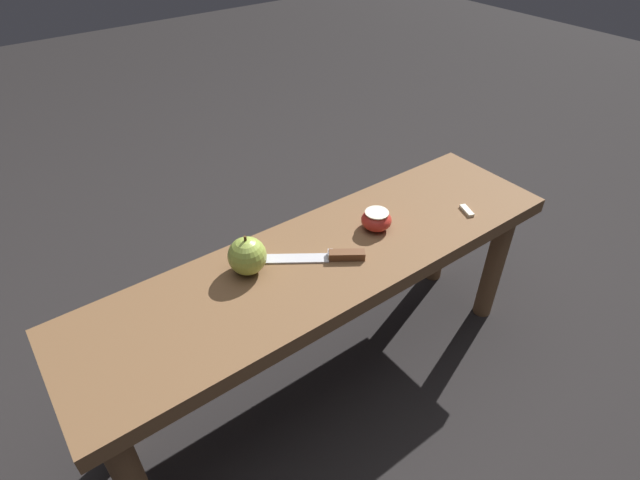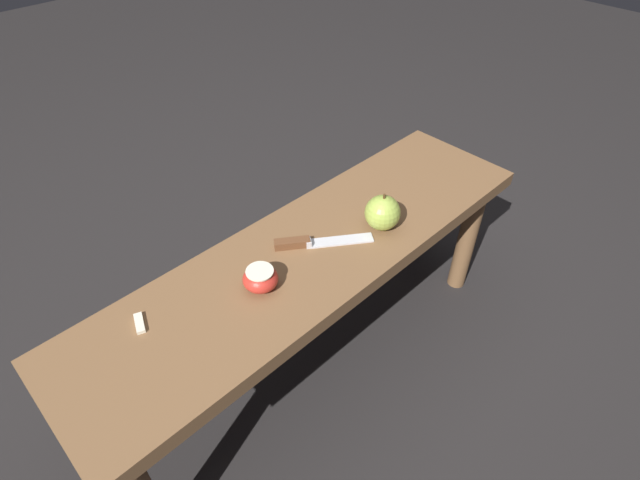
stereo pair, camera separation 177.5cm
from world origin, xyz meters
TOP-DOWN VIEW (x-y plane):
  - ground_plane at (0.00, 0.00)m, footprint 8.00×8.00m
  - wooden_bench at (0.00, 0.00)m, footprint 1.25×0.34m
  - knife at (-0.00, -0.02)m, footprint 0.21×0.16m
  - apple_whole at (-0.18, 0.06)m, footprint 0.09×0.09m
  - apple_cut at (0.16, 0.01)m, footprint 0.08×0.08m
  - apple_slice_near_knife at (0.41, -0.08)m, footprint 0.03×0.05m

SIDE VIEW (x-z plane):
  - ground_plane at x=0.00m, z-range 0.00..0.00m
  - wooden_bench at x=0.00m, z-range 0.15..0.60m
  - apple_slice_near_knife at x=0.41m, z-range 0.45..0.46m
  - knife at x=0.00m, z-range 0.45..0.47m
  - apple_cut at x=0.16m, z-range 0.45..0.50m
  - apple_whole at x=-0.18m, z-range 0.44..0.54m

